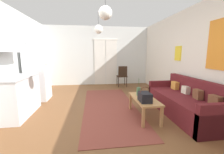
# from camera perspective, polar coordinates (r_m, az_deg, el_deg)

# --- Properties ---
(ground_plane) EXTENTS (5.26, 7.76, 0.10)m
(ground_plane) POSITION_cam_1_polar(r_m,az_deg,el_deg) (3.48, -3.24, -15.98)
(ground_plane) COLOR brown
(wall_back) EXTENTS (4.86, 0.13, 2.65)m
(wall_back) POSITION_cam_1_polar(r_m,az_deg,el_deg) (6.78, -5.60, 8.16)
(wall_back) COLOR silver
(wall_back) RESTS_ON ground_plane
(wall_right) EXTENTS (0.12, 7.36, 2.65)m
(wall_right) POSITION_cam_1_polar(r_m,az_deg,el_deg) (4.08, 32.31, 6.33)
(wall_right) COLOR silver
(wall_right) RESTS_ON ground_plane
(area_rug) EXTENTS (1.37, 3.57, 0.01)m
(area_rug) POSITION_cam_1_polar(r_m,az_deg,el_deg) (4.06, -0.97, -11.40)
(area_rug) COLOR brown
(area_rug) RESTS_ON ground_plane
(couch) EXTENTS (0.82, 2.10, 0.84)m
(couch) POSITION_cam_1_polar(r_m,az_deg,el_deg) (3.87, 26.95, -9.08)
(couch) COLOR #5B191E
(couch) RESTS_ON ground_plane
(coffee_table) EXTENTS (0.45, 1.05, 0.45)m
(coffee_table) POSITION_cam_1_polar(r_m,az_deg,el_deg) (3.38, 12.56, -9.09)
(coffee_table) COLOR #B27F4C
(coffee_table) RESTS_ON ground_plane
(bamboo_vase) EXTENTS (0.10, 0.10, 0.41)m
(bamboo_vase) POSITION_cam_1_polar(r_m,az_deg,el_deg) (3.53, 10.42, -5.56)
(bamboo_vase) COLOR #47704C
(bamboo_vase) RESTS_ON coffee_table
(handbag) EXTENTS (0.23, 0.33, 0.31)m
(handbag) POSITION_cam_1_polar(r_m,az_deg,el_deg) (3.10, 12.81, -7.65)
(handbag) COLOR black
(handbag) RESTS_ON coffee_table
(refrigerator) EXTENTS (0.63, 0.62, 1.74)m
(refrigerator) POSITION_cam_1_polar(r_m,az_deg,el_deg) (5.01, -27.30, 1.75)
(refrigerator) COLOR white
(refrigerator) RESTS_ON ground_plane
(kitchen_counter) EXTENTS (0.62, 1.24, 2.04)m
(kitchen_counter) POSITION_cam_1_polar(r_m,az_deg,el_deg) (3.98, -34.11, -2.07)
(kitchen_counter) COLOR silver
(kitchen_counter) RESTS_ON ground_plane
(accent_chair) EXTENTS (0.43, 0.41, 0.90)m
(accent_chair) POSITION_cam_1_polar(r_m,az_deg,el_deg) (6.29, 4.02, 0.74)
(accent_chair) COLOR black
(accent_chair) RESTS_ON ground_plane
(pendant_lamp_near) EXTENTS (0.25, 0.25, 0.60)m
(pendant_lamp_near) POSITION_cam_1_polar(r_m,az_deg,el_deg) (2.91, -2.66, 23.90)
(pendant_lamp_near) COLOR black
(pendant_lamp_far) EXTENTS (0.26, 0.26, 0.63)m
(pendant_lamp_far) POSITION_cam_1_polar(r_m,az_deg,el_deg) (4.55, -5.38, 18.20)
(pendant_lamp_far) COLOR black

